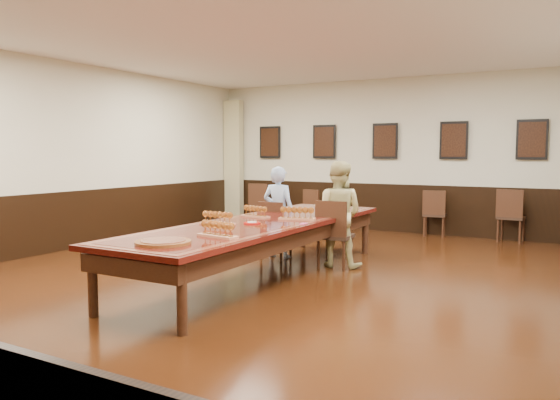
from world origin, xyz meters
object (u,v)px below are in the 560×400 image
Objects in this scene: spare_chair_b at (316,209)px; conference_table at (261,232)px; spare_chair_c at (435,213)px; chair_woman at (335,234)px; spare_chair_a at (261,204)px; spare_chair_d at (511,216)px; person_man at (279,212)px; chair_man at (276,230)px; carved_platter at (163,242)px; person_woman at (338,214)px.

spare_chair_b is 4.69m from conference_table.
spare_chair_c is at bearing -163.17° from spare_chair_b.
chair_woman is 3.94m from spare_chair_b.
chair_woman is 0.20× the size of conference_table.
spare_chair_d is (5.28, 0.28, 0.01)m from spare_chair_a.
spare_chair_c is at bearing -118.47° from person_man.
spare_chair_a is at bearing -58.34° from chair_man.
conference_table is at bearing 108.48° from chair_man.
spare_chair_d is at bearing 171.86° from spare_chair_c.
chair_woman reaches higher than carved_platter.
carved_platter is (0.59, -3.35, 0.05)m from person_man.
person_woman is at bearing 167.97° from person_man.
chair_man is at bearing 57.49° from spare_chair_c.
person_man reaches higher than spare_chair_d.
chair_woman is 1.07× the size of spare_chair_c.
spare_chair_a is 7.09m from carved_platter.
carved_platter is (0.09, -2.01, 0.16)m from conference_table.
chair_man reaches higher than conference_table.
chair_woman is at bearing 80.59° from carved_platter.
spare_chair_d reaches higher than spare_chair_b.
spare_chair_a is 0.66× the size of person_man.
spare_chair_c is at bearing 3.20° from spare_chair_d.
spare_chair_b is (1.40, -0.00, -0.04)m from spare_chair_a.
spare_chair_d is at bearing -133.86° from chair_man.
spare_chair_a is at bearing -3.82° from spare_chair_c.
spare_chair_a is 0.19× the size of conference_table.
spare_chair_a is 3.88m from spare_chair_c.
spare_chair_d reaches higher than chair_woman.
chair_man is 0.94× the size of spare_chair_a.
chair_man is 1.35× the size of carved_platter.
person_woman is (1.09, -0.17, 0.05)m from person_man.
spare_chair_d is at bearing 62.18° from conference_table.
spare_chair_b is 3.86m from person_woman.
person_man reaches higher than spare_chair_b.
chair_man is at bearing -9.10° from person_woman.
chair_woman is at bearing 167.59° from chair_man.
spare_chair_b is at bearing -78.26° from chair_man.
spare_chair_d is at bearing -134.70° from person_man.
person_man is at bearing 110.59° from conference_table.
person_man is (0.87, -3.14, 0.29)m from spare_chair_b.
spare_chair_a is at bearing -50.82° from chair_woman.
spare_chair_c is 4.90m from conference_table.
chair_woman is at bearing 130.16° from spare_chair_b.
chair_man is 0.18× the size of conference_table.
person_woman is (1.96, -3.31, 0.33)m from spare_chair_b.
spare_chair_c is 6.86m from carved_platter.
chair_man is at bearing 114.23° from spare_chair_a.
carved_platter is at bearing 112.88° from spare_chair_b.
person_woman reaches higher than person_man.
conference_table is (0.50, -1.24, 0.16)m from chair_man.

